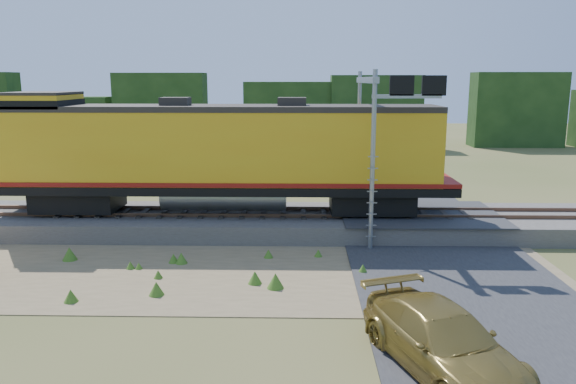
{
  "coord_description": "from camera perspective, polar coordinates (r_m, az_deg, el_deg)",
  "views": [
    {
      "loc": [
        1.68,
        -18.56,
        6.74
      ],
      "look_at": [
        1.17,
        3.0,
        2.4
      ],
      "focal_mm": 35.0,
      "sensor_mm": 36.0,
      "label": 1
    }
  ],
  "objects": [
    {
      "name": "tree_line_north",
      "position": [
        56.71,
        -0.36,
        7.66
      ],
      "size": [
        130.0,
        3.0,
        6.5
      ],
      "color": "#173212",
      "rests_on": "ground"
    },
    {
      "name": "ballast",
      "position": [
        25.42,
        -2.49,
        -3.08
      ],
      "size": [
        70.0,
        5.0,
        0.8
      ],
      "primitive_type": "cube",
      "color": "slate",
      "rests_on": "ground"
    },
    {
      "name": "signal_gantry",
      "position": [
        24.15,
        8.95,
        7.91
      ],
      "size": [
        2.82,
        6.2,
        7.12
      ],
      "color": "gray",
      "rests_on": "ground"
    },
    {
      "name": "rails",
      "position": [
        25.31,
        -2.5,
        -2.02
      ],
      "size": [
        70.0,
        1.54,
        0.16
      ],
      "color": "brown",
      "rests_on": "ballast"
    },
    {
      "name": "ground",
      "position": [
        19.82,
        -3.63,
        -8.53
      ],
      "size": [
        140.0,
        140.0,
        0.0
      ],
      "primitive_type": "plane",
      "color": "#475123",
      "rests_on": "ground"
    },
    {
      "name": "car",
      "position": [
        14.03,
        15.4,
        -14.34
      ],
      "size": [
        3.75,
        5.57,
        1.5
      ],
      "primitive_type": "imported",
      "rotation": [
        0.0,
        0.0,
        0.35
      ],
      "color": "olive",
      "rests_on": "ground"
    },
    {
      "name": "dirt_shoulder",
      "position": [
        20.55,
        -9.13,
        -7.88
      ],
      "size": [
        26.0,
        8.0,
        0.03
      ],
      "primitive_type": "cube",
      "color": "#8C7754",
      "rests_on": "ground"
    },
    {
      "name": "locomotive",
      "position": [
        25.05,
        -7.29,
        3.96
      ],
      "size": [
        20.32,
        3.1,
        5.24
      ],
      "color": "black",
      "rests_on": "rails"
    },
    {
      "name": "weed_clumps",
      "position": [
        20.51,
        -13.5,
        -8.14
      ],
      "size": [
        15.0,
        6.2,
        0.56
      ],
      "primitive_type": null,
      "color": "#457120",
      "rests_on": "ground"
    },
    {
      "name": "road",
      "position": [
        21.1,
        16.02,
        -7.46
      ],
      "size": [
        7.0,
        66.0,
        0.86
      ],
      "color": "#38383A",
      "rests_on": "ground"
    }
  ]
}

